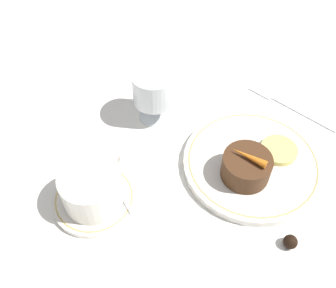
% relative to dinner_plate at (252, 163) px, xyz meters
% --- Properties ---
extents(ground_plane, '(3.00, 3.00, 0.00)m').
position_rel_dinner_plate_xyz_m(ground_plane, '(-0.01, 0.04, -0.01)').
color(ground_plane, white).
extents(dinner_plate, '(0.24, 0.24, 0.01)m').
position_rel_dinner_plate_xyz_m(dinner_plate, '(0.00, 0.00, 0.00)').
color(dinner_plate, white).
rests_on(dinner_plate, ground_plane).
extents(saucer, '(0.14, 0.14, 0.01)m').
position_rel_dinner_plate_xyz_m(saucer, '(-0.21, 0.18, -0.00)').
color(saucer, white).
rests_on(saucer, ground_plane).
extents(coffee_cup, '(0.12, 0.10, 0.06)m').
position_rel_dinner_plate_xyz_m(coffee_cup, '(-0.21, 0.18, 0.03)').
color(coffee_cup, white).
rests_on(coffee_cup, saucer).
extents(spoon, '(0.06, 0.11, 0.00)m').
position_rel_dinner_plate_xyz_m(spoon, '(-0.16, 0.18, 0.00)').
color(spoon, silver).
rests_on(spoon, saucer).
extents(wine_glass, '(0.08, 0.08, 0.10)m').
position_rel_dinner_plate_xyz_m(wine_glass, '(0.00, 0.21, 0.06)').
color(wine_glass, silver).
rests_on(wine_glass, ground_plane).
extents(fork, '(0.04, 0.19, 0.01)m').
position_rel_dinner_plate_xyz_m(fork, '(0.17, 0.02, -0.01)').
color(fork, silver).
rests_on(fork, ground_plane).
extents(dessert_cake, '(0.08, 0.08, 0.04)m').
position_rel_dinner_plate_xyz_m(dessert_cake, '(-0.03, -0.00, 0.03)').
color(dessert_cake, '#4C2D19').
rests_on(dessert_cake, dinner_plate).
extents(carrot_garnish, '(0.01, 0.06, 0.01)m').
position_rel_dinner_plate_xyz_m(carrot_garnish, '(-0.03, -0.00, 0.06)').
color(carrot_garnish, orange).
rests_on(carrot_garnish, dessert_cake).
extents(pineapple_slice, '(0.06, 0.06, 0.01)m').
position_rel_dinner_plate_xyz_m(pineapple_slice, '(0.04, -0.03, 0.01)').
color(pineapple_slice, '#EFE075').
rests_on(pineapple_slice, dinner_plate).
extents(chocolate_truffle, '(0.02, 0.02, 0.02)m').
position_rel_dinner_plate_xyz_m(chocolate_truffle, '(-0.10, -0.11, 0.00)').
color(chocolate_truffle, black).
rests_on(chocolate_truffle, ground_plane).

